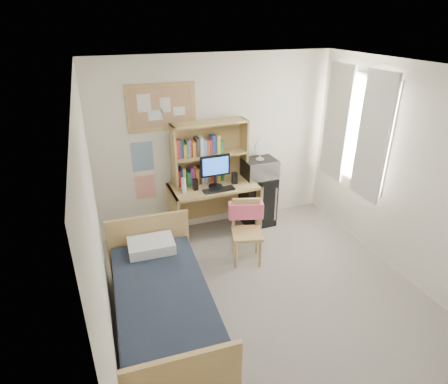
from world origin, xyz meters
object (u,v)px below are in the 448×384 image
object	(u,v)px
speaker_left	(195,185)
desk_fan	(260,150)
desk	(214,209)
bulletin_board	(162,107)
mini_fridge	(258,200)
desk_chair	(247,233)
bed	(164,310)
speaker_right	(235,178)
microwave	(260,168)
monitor	(215,172)

from	to	relation	value
speaker_left	desk_fan	xyz separation A→B (m)	(1.05, 0.13, 0.35)
desk	speaker_left	xyz separation A→B (m)	(-0.30, -0.07, 0.49)
bulletin_board	desk_fan	size ratio (longest dim) A/B	3.07
mini_fridge	desk_chair	bearing A→B (deg)	-122.94
desk_chair	bed	size ratio (longest dim) A/B	0.45
mini_fridge	speaker_right	bearing A→B (deg)	-164.25
mini_fridge	microwave	size ratio (longest dim) A/B	1.66
desk_fan	mini_fridge	bearing A→B (deg)	90.00
desk_fan	desk	bearing A→B (deg)	-176.17
bulletin_board	desk	size ratio (longest dim) A/B	0.73
mini_fridge	microwave	world-z (taller)	microwave
monitor	speaker_left	world-z (taller)	monitor
speaker_right	mini_fridge	bearing A→B (deg)	15.23
desk_chair	speaker_right	xyz separation A→B (m)	(0.12, 0.78, 0.46)
desk_chair	mini_fridge	size ratio (longest dim) A/B	1.07
bed	monitor	world-z (taller)	monitor
desk_chair	speaker_left	distance (m)	1.01
bed	desk_fan	size ratio (longest dim) A/B	6.29
desk	speaker_right	xyz separation A→B (m)	(0.30, -0.05, 0.49)
bulletin_board	bed	size ratio (longest dim) A/B	0.49
bulletin_board	desk	bearing A→B (deg)	-27.61
bulletin_board	desk	world-z (taller)	bulletin_board
bulletin_board	microwave	size ratio (longest dim) A/B	1.94
desk_chair	monitor	xyz separation A→B (m)	(-0.18, 0.77, 0.61)
speaker_right	monitor	bearing A→B (deg)	180.00
speaker_left	desk_chair	bearing A→B (deg)	-59.29
desk_chair	desk	bearing A→B (deg)	118.61
microwave	mini_fridge	bearing A→B (deg)	90.00
speaker_left	speaker_right	distance (m)	0.60
bed	desk_fan	bearing A→B (deg)	45.21
desk_chair	desk_fan	distance (m)	1.33
bulletin_board	monitor	world-z (taller)	bulletin_board
desk	microwave	world-z (taller)	microwave
speaker_left	speaker_right	world-z (taller)	speaker_right
bed	monitor	xyz separation A→B (m)	(1.13, 1.63, 0.77)
monitor	bulletin_board	bearing A→B (deg)	146.84
monitor	microwave	distance (m)	0.77
monitor	desk_fan	bearing A→B (deg)	7.82
desk	mini_fridge	distance (m)	0.76
bed	bulletin_board	bearing A→B (deg)	78.24
desk_chair	mini_fridge	xyz separation A→B (m)	(0.57, 0.91, -0.03)
microwave	desk	bearing A→B (deg)	-176.17
desk_chair	desk_fan	size ratio (longest dim) A/B	2.82
bulletin_board	bed	world-z (taller)	bulletin_board
desk_chair	microwave	bearing A→B (deg)	73.70
bulletin_board	desk_chair	xyz separation A→B (m)	(0.81, -1.16, -1.49)
microwave	desk_fan	world-z (taller)	desk_fan
bed	microwave	xyz separation A→B (m)	(1.88, 1.75, 0.68)
desk_chair	desk_fan	bearing A→B (deg)	73.70
bulletin_board	monitor	distance (m)	1.15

